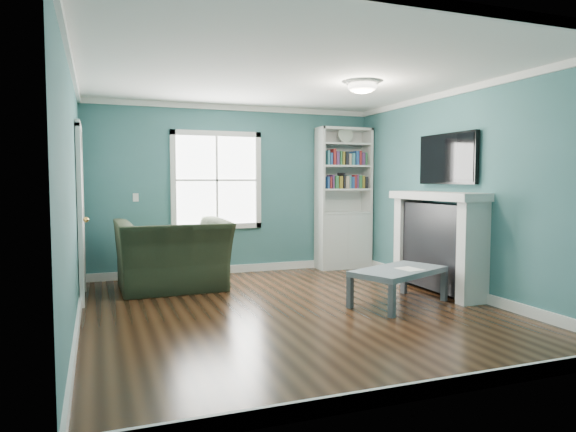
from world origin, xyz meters
name	(u,v)px	position (x,y,z in m)	size (l,w,h in m)	color
floor	(293,310)	(0.00, 0.00, 0.00)	(5.00, 5.00, 0.00)	black
room_walls	(293,168)	(0.00, 0.00, 1.58)	(5.00, 5.00, 5.00)	#336464
trim	(293,200)	(0.00, 0.00, 1.24)	(4.50, 5.00, 2.60)	white
window	(217,180)	(-0.30, 2.49, 1.45)	(1.40, 0.06, 1.50)	white
bookshelf	(343,212)	(1.77, 2.30, 0.92)	(0.90, 0.35, 2.31)	silver
fireplace	(438,243)	(2.08, 0.20, 0.64)	(0.44, 1.58, 1.30)	black
tv	(448,159)	(2.20, 0.20, 1.72)	(0.06, 1.10, 0.65)	black
door	(80,211)	(-2.22, 1.40, 1.07)	(0.12, 0.98, 2.17)	silver
ceiling_fixture	(362,86)	(0.90, 0.10, 2.55)	(0.38, 0.38, 0.15)	white
light_switch	(136,197)	(-1.50, 2.48, 1.20)	(0.08, 0.01, 0.12)	white
recliner	(172,243)	(-1.10, 1.60, 0.62)	(1.42, 0.92, 1.24)	black
coffee_table	(399,273)	(1.25, -0.18, 0.37)	(1.31, 1.04, 0.42)	#4C545C
paper_sheet	(409,269)	(1.35, -0.25, 0.42)	(0.23, 0.29, 0.00)	white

